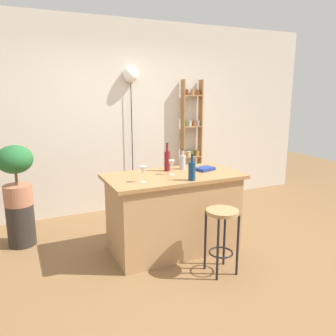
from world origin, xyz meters
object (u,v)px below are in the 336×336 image
object	(u,v)px
spice_shelf	(191,143)
wine_glass_center	(172,164)
bottle_olive_oil	(182,162)
bottle_sauce_amber	(167,160)
wine_glass_left	(143,171)
plant_stool	(21,225)
potted_plant	(16,172)
cookbook	(205,169)
bar_stool	(222,227)
pendant_globe_light	(131,77)
bottle_soda_blue	(192,171)

from	to	relation	value
spice_shelf	wine_glass_center	size ratio (longest dim) A/B	11.97
bottle_olive_oil	wine_glass_center	distance (m)	0.31
spice_shelf	bottle_olive_oil	world-z (taller)	spice_shelf
bottle_sauce_amber	wine_glass_left	xyz separation A→B (m)	(-0.43, -0.35, -0.01)
plant_stool	potted_plant	world-z (taller)	potted_plant
wine_glass_left	cookbook	size ratio (longest dim) A/B	0.78
plant_stool	cookbook	xyz separation A→B (m)	(2.01, -0.80, 0.65)
wine_glass_center	bar_stool	bearing A→B (deg)	-71.73
pendant_globe_light	potted_plant	bearing A→B (deg)	-156.68
wine_glass_center	cookbook	xyz separation A→B (m)	(0.44, 0.03, -0.10)
bar_stool	bottle_soda_blue	distance (m)	0.64
wine_glass_left	bottle_olive_oil	bearing A→B (deg)	29.76
bottle_sauce_amber	cookbook	world-z (taller)	bottle_sauce_amber
plant_stool	bottle_sauce_amber	distance (m)	1.88
spice_shelf	wine_glass_center	xyz separation A→B (m)	(-1.07, -1.51, 0.04)
spice_shelf	bottle_olive_oil	distance (m)	1.56
plant_stool	bottle_olive_oil	world-z (taller)	bottle_olive_oil
wine_glass_left	bottle_sauce_amber	bearing A→B (deg)	39.40
potted_plant	bottle_soda_blue	xyz separation A→B (m)	(1.65, -1.14, 0.09)
spice_shelf	bottle_olive_oil	size ratio (longest dim) A/B	8.28
plant_stool	cookbook	world-z (taller)	cookbook
potted_plant	wine_glass_center	world-z (taller)	potted_plant
plant_stool	cookbook	distance (m)	2.26
potted_plant	bottle_olive_oil	size ratio (longest dim) A/B	2.95
potted_plant	bottle_sauce_amber	bearing A→B (deg)	-21.90
plant_stool	cookbook	bearing A→B (deg)	-21.70
pendant_globe_light	bottle_soda_blue	bearing A→B (deg)	-89.32
bar_stool	pendant_globe_light	distance (m)	2.68
potted_plant	cookbook	bearing A→B (deg)	-21.70
potted_plant	bottle_sauce_amber	world-z (taller)	bottle_sauce_amber
spice_shelf	bottle_olive_oil	xyz separation A→B (m)	(-0.83, -1.31, 0.01)
potted_plant	bottle_olive_oil	xyz separation A→B (m)	(1.80, -0.63, 0.08)
spice_shelf	potted_plant	xyz separation A→B (m)	(-2.64, -0.68, -0.07)
bar_stool	bottle_sauce_amber	distance (m)	1.03
bar_stool	bottle_sauce_amber	xyz separation A→B (m)	(-0.20, 0.87, 0.52)
wine_glass_left	cookbook	bearing A→B (deg)	13.00
bar_stool	cookbook	bearing A→B (deg)	73.07
wine_glass_left	spice_shelf	bearing A→B (deg)	48.82
bottle_sauce_amber	wine_glass_left	bearing A→B (deg)	-140.60
bottle_olive_oil	wine_glass_left	world-z (taller)	bottle_olive_oil
bottle_olive_oil	bottle_sauce_amber	distance (m)	0.21
potted_plant	wine_glass_center	distance (m)	1.78
potted_plant	pendant_globe_light	world-z (taller)	pendant_globe_light
wine_glass_center	wine_glass_left	bearing A→B (deg)	-157.29
plant_stool	wine_glass_left	world-z (taller)	wine_glass_left
bar_stool	wine_glass_center	xyz separation A→B (m)	(-0.23, 0.68, 0.51)
bottle_soda_blue	potted_plant	bearing A→B (deg)	145.44
wine_glass_left	cookbook	xyz separation A→B (m)	(0.84, 0.19, -0.10)
spice_shelf	wine_glass_left	distance (m)	2.23
bar_stool	wine_glass_left	distance (m)	0.96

